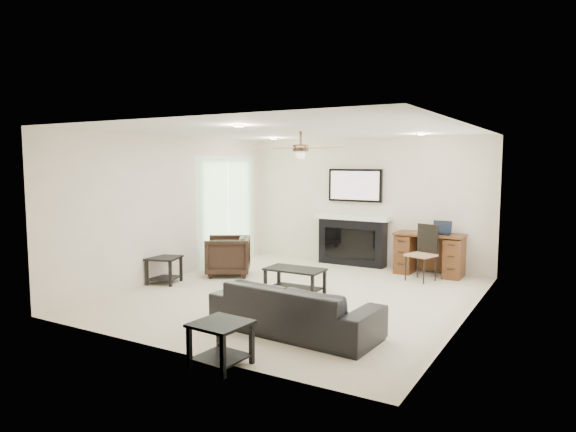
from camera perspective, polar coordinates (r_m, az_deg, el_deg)
name	(u,v)px	position (r m, az deg, el deg)	size (l,w,h in m)	color
room_shell	(311,186)	(7.73, 2.54, 3.37)	(5.50, 5.54, 2.52)	beige
sofa	(295,308)	(6.22, 0.78, -10.23)	(2.05, 0.80, 0.60)	black
armchair	(228,256)	(9.35, -6.71, -4.41)	(0.76, 0.78, 0.71)	black
coffee_table	(295,281)	(8.02, 0.77, -7.24)	(0.90, 0.50, 0.40)	black
end_table_near	(221,344)	(5.33, -7.47, -13.93)	(0.52, 0.52, 0.45)	black
end_table_left	(164,270)	(8.94, -13.60, -5.86)	(0.50, 0.50, 0.45)	black
fireplace_unit	(352,217)	(10.20, 7.16, -0.14)	(1.52, 0.34, 1.91)	black
desk	(429,254)	(9.65, 15.43, -4.11)	(1.22, 0.56, 0.76)	#3D240F
desk_chair	(421,253)	(9.11, 14.56, -4.01)	(0.42, 0.44, 0.97)	black
laptop	(441,228)	(9.51, 16.64, -1.27)	(0.33, 0.24, 0.23)	black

